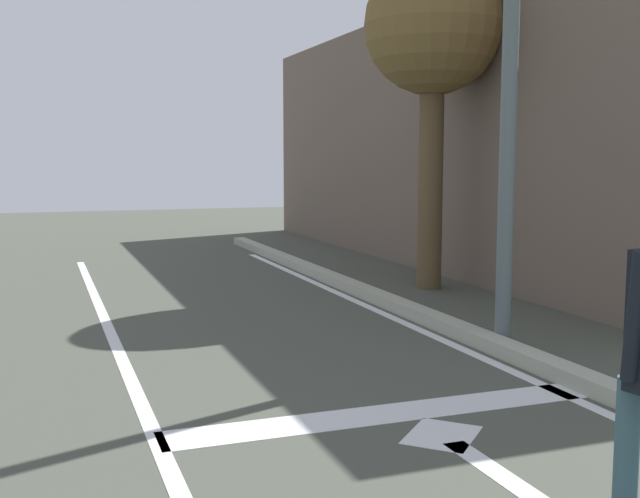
% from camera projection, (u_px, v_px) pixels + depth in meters
% --- Properties ---
extents(lane_line_center, '(0.12, 20.00, 0.01)m').
position_uv_depth(lane_line_center, '(169.00, 468.00, 4.74)').
color(lane_line_center, silver).
rests_on(lane_line_center, ground).
extents(lane_line_curbside, '(0.12, 20.00, 0.01)m').
position_uv_depth(lane_line_curbside, '(597.00, 409.00, 5.85)').
color(lane_line_curbside, silver).
rests_on(lane_line_curbside, ground).
extents(stop_bar, '(3.38, 0.40, 0.01)m').
position_uv_depth(stop_bar, '(387.00, 413.00, 5.75)').
color(stop_bar, silver).
rests_on(stop_bar, ground).
extents(lane_arrow_stem, '(0.16, 1.40, 0.01)m').
position_uv_depth(lane_arrow_stem, '(513.00, 483.00, 4.51)').
color(lane_arrow_stem, silver).
rests_on(lane_arrow_stem, ground).
extents(lane_arrow_head, '(0.71, 0.71, 0.01)m').
position_uv_depth(lane_arrow_head, '(442.00, 435.00, 5.30)').
color(lane_arrow_head, silver).
rests_on(lane_arrow_head, ground).
extents(curb_strip, '(0.24, 24.00, 0.14)m').
position_uv_depth(curb_strip, '(624.00, 397.00, 5.92)').
color(curb_strip, '#A1A38D').
rests_on(curb_strip, ground).
extents(roadside_tree, '(1.97, 1.97, 4.75)m').
position_uv_depth(roadside_tree, '(433.00, 33.00, 10.87)').
color(roadside_tree, brown).
rests_on(roadside_tree, ground).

